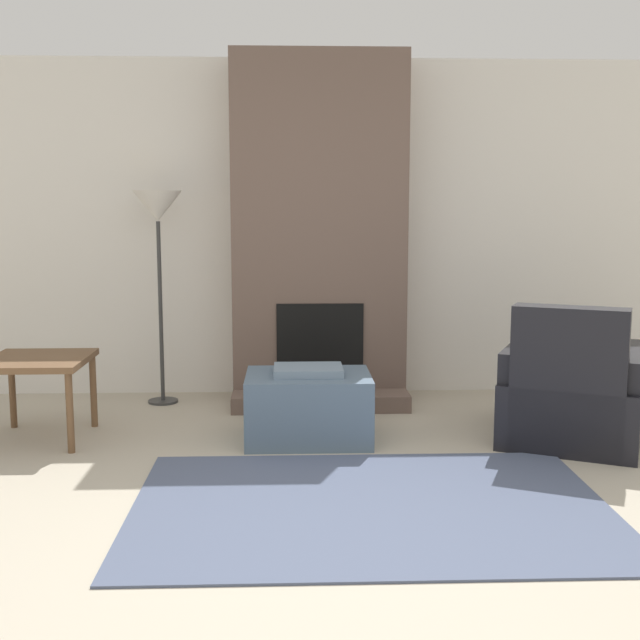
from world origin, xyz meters
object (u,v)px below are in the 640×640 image
ottoman (308,406)px  side_table (38,368)px  armchair (573,398)px  floor_lamp_left (158,216)px

ottoman → side_table: (-1.71, 0.08, 0.24)m
armchair → floor_lamp_left: size_ratio=0.79×
ottoman → armchair: 1.68m
armchair → floor_lamp_left: 3.18m
armchair → side_table: 3.39m
floor_lamp_left → side_table: bearing=-123.5°
side_table → floor_lamp_left: 1.48m
armchair → ottoman: bearing=22.9°
armchair → side_table: armchair is taller
armchair → side_table: bearing=22.7°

